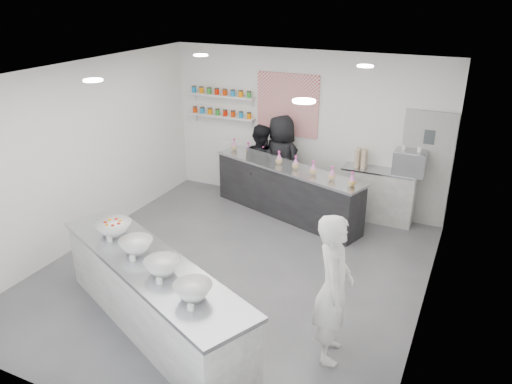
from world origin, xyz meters
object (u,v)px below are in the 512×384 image
staff_left (261,166)px  staff_right (281,162)px  woman_prep (333,289)px  prep_counter (152,295)px  back_bar (286,191)px  espresso_machine (410,163)px  espresso_ledge (377,195)px

staff_left → staff_right: bearing=-143.5°
woman_prep → staff_left: bearing=20.2°
prep_counter → back_bar: size_ratio=1.11×
espresso_machine → staff_right: staff_right is taller
espresso_machine → woman_prep: bearing=-92.4°
back_bar → espresso_ledge: bearing=36.9°
espresso_ledge → staff_right: (-1.86, -0.18, 0.42)m
woman_prep → staff_right: (-2.19, 3.74, 0.00)m
espresso_machine → staff_right: 2.38m
espresso_ledge → staff_right: staff_right is taller
back_bar → staff_right: bearing=145.6°
prep_counter → staff_left: 4.13m
prep_counter → espresso_ledge: espresso_ledge is taller
espresso_ledge → staff_right: 1.92m
prep_counter → staff_left: staff_left is taller
prep_counter → espresso_ledge: size_ratio=2.64×
staff_right → espresso_machine: bearing=-157.7°
prep_counter → staff_right: (-0.00, 4.20, 0.44)m
espresso_machine → woman_prep: (-0.17, -3.92, -0.28)m
woman_prep → staff_right: same height
prep_counter → espresso_machine: (2.36, 4.38, 0.72)m
staff_right → espresso_ledge: bearing=-156.5°
prep_counter → espresso_machine: 5.02m
woman_prep → espresso_ledge: bearing=-10.2°
prep_counter → staff_right: staff_right is taller
woman_prep → staff_left: 4.45m
prep_counter → staff_right: size_ratio=1.91×
espresso_machine → espresso_ledge: bearing=180.0°
espresso_ledge → staff_right: size_ratio=0.72×
staff_right → staff_left: bearing=33.3°
prep_counter → woman_prep: bearing=36.9°
espresso_ledge → woman_prep: 3.95m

